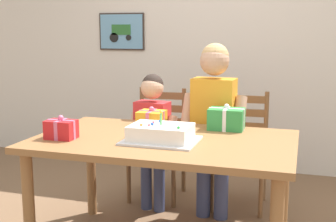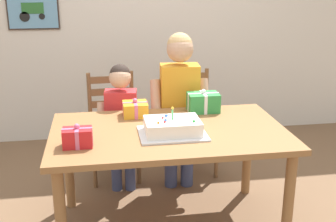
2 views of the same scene
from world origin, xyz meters
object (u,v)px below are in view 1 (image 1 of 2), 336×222
(child_older, at_px, (214,114))
(child_younger, at_px, (152,129))
(gift_box_corner_small, at_px, (226,119))
(chair_right, at_px, (240,149))
(gift_box_red_large, at_px, (61,129))
(gift_box_beside_cake, at_px, (152,118))
(birthday_cake, at_px, (161,134))
(chair_left, at_px, (158,143))
(dining_table, at_px, (164,152))

(child_older, height_order, child_younger, child_older)
(child_older, bearing_deg, gift_box_corner_small, -61.26)
(chair_right, bearing_deg, gift_box_red_large, -129.85)
(gift_box_beside_cake, height_order, child_older, child_older)
(birthday_cake, relative_size, chair_left, 0.48)
(birthday_cake, xyz_separation_m, chair_right, (0.34, 1.02, -0.33))
(gift_box_red_large, height_order, child_older, child_older)
(chair_left, bearing_deg, gift_box_corner_small, -40.34)
(gift_box_red_large, distance_m, child_older, 1.13)
(child_younger, bearing_deg, child_older, -0.06)
(gift_box_corner_small, height_order, chair_right, gift_box_corner_small)
(chair_right, relative_size, child_younger, 0.85)
(birthday_cake, distance_m, chair_left, 1.13)
(chair_left, height_order, child_younger, child_younger)
(gift_box_red_large, xyz_separation_m, child_older, (0.79, 0.81, -0.00))
(birthday_cake, height_order, gift_box_red_large, birthday_cake)
(gift_box_corner_small, bearing_deg, child_younger, 157.80)
(gift_box_red_large, height_order, chair_left, chair_left)
(dining_table, xyz_separation_m, gift_box_beside_cake, (-0.20, 0.34, 0.14))
(gift_box_corner_small, height_order, child_older, child_older)
(child_older, relative_size, child_younger, 1.22)
(gift_box_red_large, relative_size, gift_box_corner_small, 0.77)
(chair_left, relative_size, child_younger, 0.85)
(dining_table, xyz_separation_m, child_older, (0.19, 0.61, 0.14))
(chair_left, xyz_separation_m, child_younger, (0.06, -0.32, 0.19))
(gift_box_beside_cake, height_order, gift_box_corner_small, gift_box_corner_small)
(chair_left, distance_m, chair_right, 0.69)
(gift_box_corner_small, xyz_separation_m, child_younger, (-0.61, 0.25, -0.16))
(birthday_cake, relative_size, chair_right, 0.48)
(gift_box_red_large, height_order, gift_box_beside_cake, gift_box_red_large)
(birthday_cake, xyz_separation_m, gift_box_beside_cake, (-0.21, 0.43, 0.00))
(gift_box_beside_cake, height_order, child_younger, child_younger)
(gift_box_corner_small, bearing_deg, child_older, 118.74)
(child_older, xyz_separation_m, child_younger, (-0.48, 0.00, -0.14))
(gift_box_red_large, xyz_separation_m, chair_right, (0.95, 1.13, -0.34))
(child_younger, bearing_deg, gift_box_corner_small, -22.20)
(gift_box_red_large, height_order, chair_right, chair_right)
(gift_box_red_large, distance_m, gift_box_beside_cake, 0.67)
(gift_box_beside_cake, bearing_deg, birthday_cake, -64.02)
(gift_box_corner_small, bearing_deg, gift_box_red_large, -148.78)
(dining_table, bearing_deg, child_younger, 115.31)
(dining_table, distance_m, birthday_cake, 0.16)
(birthday_cake, height_order, child_older, child_older)
(chair_right, bearing_deg, gift_box_corner_small, -92.08)
(birthday_cake, distance_m, child_younger, 0.78)
(birthday_cake, bearing_deg, dining_table, 95.85)
(birthday_cake, height_order, child_younger, child_younger)
(gift_box_red_large, xyz_separation_m, child_younger, (0.31, 0.81, -0.15))
(dining_table, height_order, birthday_cake, birthday_cake)
(gift_box_corner_small, distance_m, child_older, 0.29)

